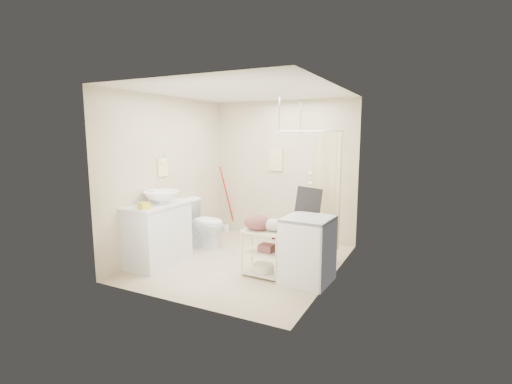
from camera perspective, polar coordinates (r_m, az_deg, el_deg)
floor at (r=5.90m, az=-1.90°, el=-10.70°), size 3.20×3.20×0.00m
ceiling at (r=5.60m, az=-2.04°, el=15.25°), size 2.80×3.20×0.04m
wall_back at (r=7.05m, az=4.23°, el=3.33°), size 2.80×0.04×2.60m
wall_front at (r=4.28m, az=-12.19°, el=-0.43°), size 2.80×0.04×2.60m
wall_left at (r=6.39m, az=-13.10°, el=2.55°), size 0.04×3.20×2.60m
wall_right at (r=5.10m, az=12.03°, el=1.04°), size 0.04×3.20×2.60m
vanity at (r=5.91m, az=-14.89°, el=-6.22°), size 0.61×1.07×0.94m
sink at (r=5.83m, az=-14.33°, el=-0.77°), size 0.64×0.64×0.19m
counter_basket at (r=5.45m, az=-16.84°, el=-2.04°), size 0.20×0.18×0.09m
floor_basket at (r=5.69m, az=-16.89°, el=-11.11°), size 0.28×0.23×0.14m
toilet at (r=6.65m, az=-8.10°, el=-4.72°), size 0.87×0.55×0.85m
mop at (r=7.60m, az=-4.64°, el=-1.10°), size 0.13×0.13×1.33m
potted_plant_a at (r=7.09m, az=2.69°, el=-6.01°), size 0.20×0.19×0.32m
potted_plant_b at (r=7.07m, az=4.49°, el=-6.07°), size 0.19×0.17×0.31m
hanging_towel at (r=7.07m, az=3.06°, el=4.98°), size 0.28×0.03×0.42m
towel_ring at (r=6.20m, az=-14.19°, el=3.91°), size 0.04×0.22×0.34m
tp_holder at (r=6.49m, az=-12.37°, el=-2.51°), size 0.08×0.12×0.14m
shower at (r=6.28m, az=9.50°, el=0.26°), size 1.10×1.10×2.10m
shampoo_bottle_a at (r=6.73m, az=8.97°, el=4.19°), size 0.11×0.11×0.24m
shampoo_bottle_b at (r=6.70m, az=9.73°, el=3.84°), size 0.09×0.09×0.17m
washing_machine at (r=5.07m, az=7.98°, el=-8.78°), size 0.64×0.66×0.89m
laundry_rack at (r=5.23m, az=1.17°, el=-8.71°), size 0.59×0.36×0.79m
ironing_board at (r=5.33m, az=7.49°, el=-5.77°), size 0.37×0.23×1.28m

